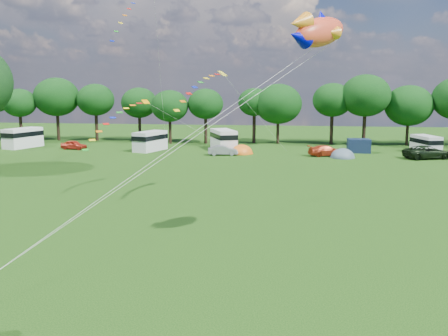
# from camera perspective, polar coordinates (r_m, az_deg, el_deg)

# --- Properties ---
(ground_plane) EXTENTS (180.00, 180.00, 0.00)m
(ground_plane) POSITION_cam_1_polar(r_m,az_deg,el_deg) (21.98, -2.90, -13.80)
(ground_plane) COLOR black
(ground_plane) RESTS_ON ground
(tree_line) EXTENTS (102.98, 10.98, 10.27)m
(tree_line) POSITION_cam_1_polar(r_m,az_deg,el_deg) (74.88, 8.99, 7.52)
(tree_line) COLOR black
(tree_line) RESTS_ON ground
(car_a) EXTENTS (3.94, 2.18, 1.24)m
(car_a) POSITION_cam_1_polar(r_m,az_deg,el_deg) (71.49, -16.78, 2.55)
(car_a) COLOR red
(car_a) RESTS_ON ground
(car_b) EXTENTS (3.69, 1.90, 1.24)m
(car_b) POSITION_cam_1_polar(r_m,az_deg,el_deg) (62.64, -0.12, 2.03)
(car_b) COLOR gray
(car_b) RESTS_ON ground
(car_c) EXTENTS (4.80, 3.02, 1.34)m
(car_c) POSITION_cam_1_polar(r_m,az_deg,el_deg) (63.21, 11.66, 1.95)
(car_c) COLOR #B03415
(car_c) RESTS_ON ground
(car_d) EXTENTS (6.28, 4.26, 1.57)m
(car_d) POSITION_cam_1_polar(r_m,az_deg,el_deg) (64.41, 22.22, 1.68)
(car_d) COLOR black
(car_d) RESTS_ON ground
(campervan_a) EXTENTS (3.90, 6.06, 2.75)m
(campervan_a) POSITION_cam_1_polar(r_m,az_deg,el_deg) (75.80, -22.00, 3.29)
(campervan_a) COLOR white
(campervan_a) RESTS_ON ground
(campervan_b) EXTENTS (3.80, 5.74, 2.60)m
(campervan_b) POSITION_cam_1_polar(r_m,az_deg,el_deg) (67.62, -8.43, 3.14)
(campervan_b) COLOR silver
(campervan_b) RESTS_ON ground
(campervan_c) EXTENTS (4.43, 6.14, 2.77)m
(campervan_c) POSITION_cam_1_polar(r_m,az_deg,el_deg) (67.65, -0.05, 3.32)
(campervan_c) COLOR white
(campervan_c) RESTS_ON ground
(campervan_d) EXTENTS (3.21, 5.10, 2.32)m
(campervan_d) POSITION_cam_1_polar(r_m,az_deg,el_deg) (69.23, 22.07, 2.57)
(campervan_d) COLOR silver
(campervan_d) RESTS_ON ground
(tent_orange) EXTENTS (2.98, 3.26, 2.33)m
(tent_orange) POSITION_cam_1_polar(r_m,az_deg,el_deg) (64.20, 2.04, 1.67)
(tent_orange) COLOR orange
(tent_orange) RESTS_ON ground
(tent_greyblue) EXTENTS (3.02, 3.31, 2.25)m
(tent_greyblue) POSITION_cam_1_polar(r_m,az_deg,el_deg) (62.27, 13.39, 1.18)
(tent_greyblue) COLOR #485C69
(tent_greyblue) RESTS_ON ground
(awning_navy) EXTENTS (2.86, 2.33, 1.78)m
(awning_navy) POSITION_cam_1_polar(r_m,az_deg,el_deg) (67.56, 15.14, 2.48)
(awning_navy) COLOR #121F39
(awning_navy) RESTS_ON ground
(fish_kite) EXTENTS (3.36, 3.60, 2.09)m
(fish_kite) POSITION_cam_1_polar(r_m,az_deg,el_deg) (24.56, 10.47, 15.09)
(fish_kite) COLOR #EC4929
(fish_kite) RESTS_ON ground
(streamer_kite_a) EXTENTS (3.22, 5.52, 5.73)m
(streamer_kite_a) POSITION_cam_1_polar(r_m,az_deg,el_deg) (51.40, -9.97, 17.93)
(streamer_kite_a) COLOR #FBBC00
(streamer_kite_a) RESTS_ON ground
(streamer_kite_b) EXTENTS (4.24, 4.67, 3.79)m
(streamer_kite_b) POSITION_cam_1_polar(r_m,az_deg,el_deg) (40.73, -11.66, 5.83)
(streamer_kite_b) COLOR #F19700
(streamer_kite_b) RESTS_ON ground
(streamer_kite_c) EXTENTS (3.09, 5.03, 2.82)m
(streamer_kite_c) POSITION_cam_1_polar(r_m,az_deg,el_deg) (36.09, -2.21, 9.62)
(streamer_kite_c) COLOR yellow
(streamer_kite_c) RESTS_ON ground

